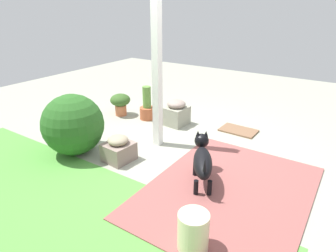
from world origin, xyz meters
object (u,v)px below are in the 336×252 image
at_px(porch_pillar, 157,65).
at_px(ceramic_urn, 193,232).
at_px(terracotta_pot_broad, 120,102).
at_px(terracotta_pot_tall, 147,108).
at_px(doormat, 238,130).
at_px(dog, 202,160).
at_px(stone_planter_nearest, 176,113).
at_px(stone_planter_far, 119,149).
at_px(round_shrub, 73,125).

distance_m(porch_pillar, ceramic_urn, 2.48).
bearing_deg(terracotta_pot_broad, terracotta_pot_tall, -167.45).
height_order(terracotta_pot_broad, terracotta_pot_tall, terracotta_pot_tall).
bearing_deg(ceramic_urn, doormat, -77.25).
height_order(porch_pillar, terracotta_pot_tall, porch_pillar).
xyz_separation_m(terracotta_pot_broad, dog, (-2.50, 1.27, 0.06)).
bearing_deg(stone_planter_nearest, terracotta_pot_broad, 9.49).
relative_size(terracotta_pot_broad, doormat, 0.71).
xyz_separation_m(porch_pillar, stone_planter_far, (0.17, 0.74, -1.10)).
distance_m(dog, ceramic_urn, 1.11).
bearing_deg(stone_planter_far, round_shrub, 14.28).
height_order(round_shrub, doormat, round_shrub).
height_order(stone_planter_nearest, dog, dog).
xyz_separation_m(stone_planter_far, dog, (-1.27, -0.14, 0.16)).
relative_size(porch_pillar, stone_planter_far, 5.93).
distance_m(terracotta_pot_broad, ceramic_urn, 3.72).
distance_m(stone_planter_far, dog, 1.29).
relative_size(stone_planter_nearest, terracotta_pot_tall, 0.73).
bearing_deg(doormat, porch_pillar, 53.09).
height_order(round_shrub, ceramic_urn, round_shrub).
relative_size(terracotta_pot_tall, dog, 0.82).
xyz_separation_m(stone_planter_nearest, doormat, (-1.10, -0.33, -0.21)).
xyz_separation_m(porch_pillar, dog, (-1.10, 0.61, -0.94)).
height_order(dog, doormat, dog).
bearing_deg(dog, stone_planter_far, 6.13).
bearing_deg(doormat, terracotta_pot_tall, 13.31).
relative_size(porch_pillar, doormat, 4.09).
relative_size(stone_planter_far, dog, 0.54).
distance_m(porch_pillar, doormat, 1.96).
distance_m(stone_planter_nearest, ceramic_urn, 3.03).
xyz_separation_m(round_shrub, terracotta_pot_broad, (0.52, -1.59, -0.18)).
height_order(stone_planter_far, round_shrub, round_shrub).
bearing_deg(ceramic_urn, stone_planter_far, -27.25).
bearing_deg(dog, terracotta_pot_broad, -27.00).
bearing_deg(porch_pillar, terracotta_pot_tall, -44.04).
xyz_separation_m(stone_planter_nearest, terracotta_pot_tall, (0.63, 0.07, 0.00)).
bearing_deg(round_shrub, porch_pillar, -133.48).
bearing_deg(dog, terracotta_pot_tall, -36.02).
height_order(terracotta_pot_tall, doormat, terracotta_pot_tall).
xyz_separation_m(porch_pillar, terracotta_pot_broad, (1.39, -0.67, -1.00)).
bearing_deg(porch_pillar, dog, 151.23).
xyz_separation_m(terracotta_pot_tall, doormat, (-1.72, -0.41, -0.22)).
bearing_deg(terracotta_pot_tall, round_shrub, 88.17).
xyz_separation_m(round_shrub, dog, (-1.98, -0.32, -0.12)).
height_order(round_shrub, terracotta_pot_broad, round_shrub).
height_order(porch_pillar, terracotta_pot_broad, porch_pillar).
relative_size(round_shrub, terracotta_pot_tall, 1.40).
xyz_separation_m(stone_planter_nearest, ceramic_urn, (-1.74, 2.49, -0.03)).
bearing_deg(round_shrub, stone_planter_far, -165.72).
height_order(stone_planter_far, terracotta_pot_tall, terracotta_pot_tall).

